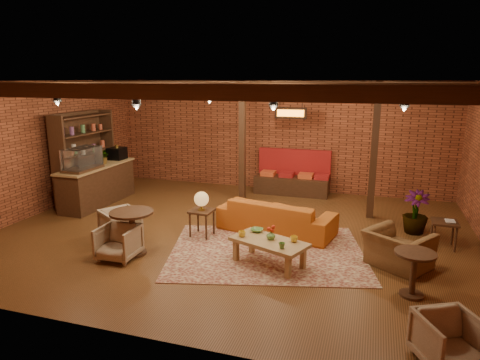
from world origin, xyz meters
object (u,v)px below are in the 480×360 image
(sofa, at_px, (276,216))
(armchair_right, at_px, (399,243))
(round_table_right, at_px, (414,267))
(side_table_lamp, at_px, (202,202))
(armchair_far, at_px, (450,339))
(plant_tall, at_px, (420,170))
(side_table_book, at_px, (445,223))
(coffee_table, at_px, (269,243))
(armchair_a, at_px, (120,223))
(armchair_b, at_px, (118,241))
(round_table_left, at_px, (132,225))

(sofa, height_order, armchair_right, armchair_right)
(round_table_right, bearing_deg, side_table_lamp, 160.98)
(armchair_far, xyz_separation_m, plant_tall, (-0.04, 4.57, 1.06))
(armchair_right, distance_m, round_table_right, 1.04)
(side_table_book, bearing_deg, side_table_lamp, -169.75)
(coffee_table, relative_size, round_table_right, 2.10)
(armchair_a, relative_size, armchair_right, 0.71)
(coffee_table, xyz_separation_m, side_table_book, (3.09, 1.83, 0.09))
(armchair_b, bearing_deg, side_table_lamp, 55.41)
(armchair_a, bearing_deg, round_table_right, -64.41)
(side_table_lamp, distance_m, armchair_far, 5.30)
(side_table_lamp, relative_size, armchair_far, 1.42)
(side_table_lamp, xyz_separation_m, round_table_left, (-0.88, -1.27, -0.17))
(side_table_lamp, distance_m, armchair_right, 3.91)
(sofa, bearing_deg, coffee_table, 109.49)
(coffee_table, distance_m, armchair_far, 3.36)
(coffee_table, relative_size, round_table_left, 1.78)
(armchair_b, height_order, side_table_book, armchair_b)
(sofa, bearing_deg, side_table_lamp, 37.20)
(coffee_table, xyz_separation_m, round_table_right, (2.38, -0.44, 0.07))
(sofa, height_order, armchair_far, sofa)
(side_table_lamp, bearing_deg, armchair_right, -5.45)
(side_table_lamp, height_order, armchair_a, side_table_lamp)
(sofa, distance_m, plant_tall, 3.15)
(plant_tall, bearing_deg, side_table_book, -54.96)
(armchair_a, bearing_deg, side_table_lamp, -32.59)
(side_table_lamp, xyz_separation_m, armchair_a, (-1.52, -0.70, -0.38))
(sofa, height_order, side_table_book, sofa)
(armchair_right, distance_m, plant_tall, 2.18)
(side_table_book, bearing_deg, armchair_b, -157.45)
(round_table_left, bearing_deg, sofa, 40.33)
(sofa, distance_m, side_table_lamp, 1.65)
(round_table_left, relative_size, armchair_far, 1.24)
(armchair_a, relative_size, armchair_b, 1.04)
(sofa, height_order, round_table_right, sofa)
(armchair_a, bearing_deg, armchair_b, -116.70)
(armchair_right, bearing_deg, side_table_book, -91.66)
(side_table_lamp, relative_size, round_table_left, 1.15)
(plant_tall, bearing_deg, armchair_right, -102.19)
(armchair_a, height_order, plant_tall, plant_tall)
(armchair_a, height_order, armchair_b, armchair_a)
(sofa, xyz_separation_m, side_table_book, (3.33, 0.16, 0.14))
(side_table_book, bearing_deg, round_table_right, -107.61)
(armchair_a, xyz_separation_m, armchair_right, (5.40, 0.33, 0.08))
(coffee_table, distance_m, side_table_book, 3.59)
(plant_tall, bearing_deg, armchair_b, -149.81)
(armchair_right, bearing_deg, round_table_right, 134.08)
(armchair_right, bearing_deg, sofa, 10.59)
(coffee_table, distance_m, round_table_left, 2.59)
(armchair_b, xyz_separation_m, round_table_right, (5.08, 0.15, 0.13))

